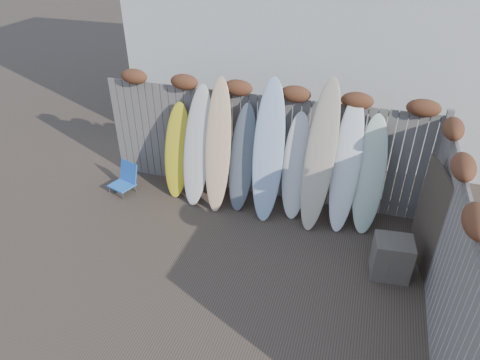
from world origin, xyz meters
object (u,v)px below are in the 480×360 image
(beach_chair, at_px, (125,178))
(wooden_crate, at_px, (391,258))
(lattice_panel, at_px, (431,222))
(surfboard_0, at_px, (177,151))

(beach_chair, relative_size, wooden_crate, 0.90)
(beach_chair, relative_size, lattice_panel, 0.34)
(wooden_crate, height_order, surfboard_0, surfboard_0)
(beach_chair, bearing_deg, lattice_panel, -5.45)
(lattice_panel, height_order, surfboard_0, surfboard_0)
(beach_chair, distance_m, lattice_panel, 5.47)
(lattice_panel, xyz_separation_m, surfboard_0, (-4.40, 0.82, 0.04))
(wooden_crate, bearing_deg, surfboard_0, 163.52)
(wooden_crate, relative_size, lattice_panel, 0.38)
(beach_chair, distance_m, wooden_crate, 5.04)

